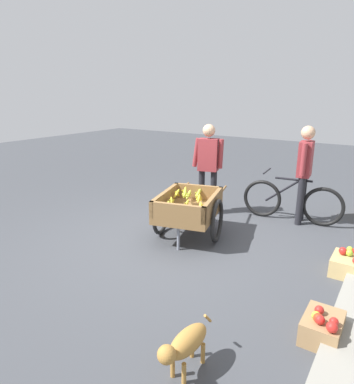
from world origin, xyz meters
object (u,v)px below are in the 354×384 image
vendor_person (208,161)px  dog (185,344)px  apple_crate (346,264)px  mixed_fruit_crate (322,327)px  fruit_cart (188,210)px  bicycle (291,201)px  cyclist_person (305,166)px

vendor_person → dog: size_ratio=2.38×
apple_crate → mixed_fruit_crate: bearing=0.5°
vendor_person → apple_crate: vendor_person is taller
dog → apple_crate: dog is taller
mixed_fruit_crate → dog: bearing=-39.2°
dog → mixed_fruit_crate: size_ratio=1.53×
fruit_cart → mixed_fruit_crate: fruit_cart is taller
bicycle → apple_crate: bicycle is taller
vendor_person → bicycle: 1.57m
dog → apple_crate: bearing=161.5°
bicycle → cyclist_person: 0.64m
bicycle → cyclist_person: (-0.02, 0.15, 0.62)m
fruit_cart → mixed_fruit_crate: bearing=59.7°
bicycle → dog: size_ratio=2.46×
apple_crate → cyclist_person: bearing=-147.1°
dog → cyclist_person: bearing=-178.0°
fruit_cart → dog: 2.67m
bicycle → apple_crate: bearing=37.2°
cyclist_person → mixed_fruit_crate: cyclist_person is taller
dog → fruit_cart: bearing=-148.8°
cyclist_person → dog: (3.84, 0.13, -0.70)m
cyclist_person → apple_crate: 1.92m
fruit_cart → bicycle: 1.90m
apple_crate → dog: bearing=-18.5°
vendor_person → mixed_fruit_crate: (2.39, 2.47, -0.83)m
vendor_person → cyclist_person: bearing=106.6°
cyclist_person → apple_crate: cyclist_person is taller
fruit_cart → apple_crate: bearing=93.2°
fruit_cart → vendor_person: (-1.11, -0.28, 0.52)m
mixed_fruit_crate → vendor_person: bearing=-134.0°
bicycle → vendor_person: bearing=-72.3°
vendor_person → apple_crate: bearing=68.2°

